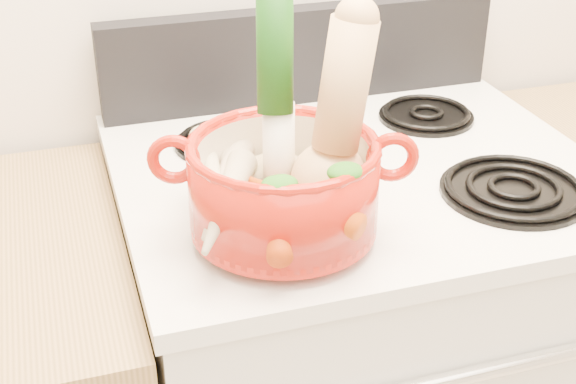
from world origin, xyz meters
name	(u,v)px	position (x,y,z in m)	size (l,w,h in m)	color
cooktop	(358,174)	(0.00, 1.40, 0.93)	(0.78, 0.67, 0.03)	white
control_backsplash	(301,55)	(0.00, 1.70, 1.04)	(0.76, 0.05, 0.18)	black
oven_handle	(445,381)	(0.00, 1.06, 0.78)	(0.02, 0.02, 0.60)	silver
burner_front_left	(275,228)	(-0.19, 1.24, 0.96)	(0.22, 0.22, 0.02)	black
burner_front_right	(514,188)	(0.19, 1.24, 0.96)	(0.22, 0.22, 0.02)	black
burner_back_left	(225,141)	(-0.19, 1.54, 0.96)	(0.17, 0.17, 0.02)	black
burner_back_right	(426,114)	(0.19, 1.54, 0.96)	(0.17, 0.17, 0.02)	black
dutch_oven	(284,187)	(-0.18, 1.22, 1.03)	(0.26, 0.26, 0.13)	#A8160A
pot_handle_left	(174,159)	(-0.32, 1.26, 1.07)	(0.07, 0.07, 0.02)	#A8160A
pot_handle_right	(393,157)	(-0.04, 1.18, 1.07)	(0.07, 0.07, 0.02)	#A8160A
squash	(331,119)	(-0.12, 1.21, 1.13)	(0.11, 0.11, 0.27)	tan
leek	(278,95)	(-0.18, 1.26, 1.15)	(0.05, 0.05, 0.31)	white
ginger	(269,172)	(-0.18, 1.29, 1.02)	(0.09, 0.07, 0.05)	tan
parsnip_0	(222,190)	(-0.26, 1.27, 1.01)	(0.04, 0.04, 0.21)	beige
parsnip_1	(224,186)	(-0.26, 1.26, 1.03)	(0.05, 0.05, 0.22)	beige
parsnip_2	(240,175)	(-0.23, 1.27, 1.03)	(0.04, 0.04, 0.18)	beige
parsnip_3	(225,201)	(-0.27, 1.20, 1.03)	(0.04, 0.04, 0.20)	beige
parsnip_4	(213,170)	(-0.27, 1.28, 1.04)	(0.04, 0.04, 0.19)	beige
carrot_0	(275,222)	(-0.21, 1.17, 1.01)	(0.03, 0.03, 0.16)	#C34509
carrot_1	(279,217)	(-0.20, 1.18, 1.02)	(0.03, 0.03, 0.14)	#BC3D09
carrot_2	(298,204)	(-0.18, 1.18, 1.03)	(0.04, 0.04, 0.19)	#C8380A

